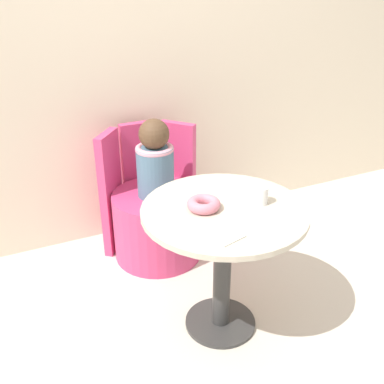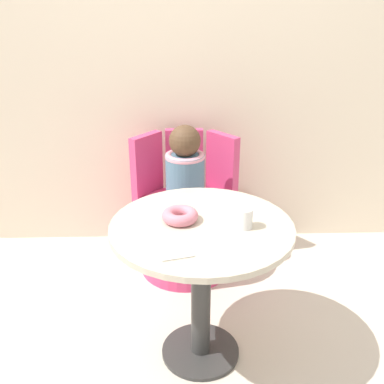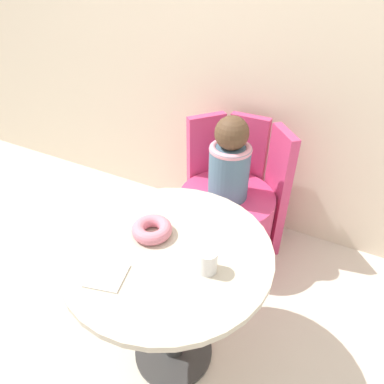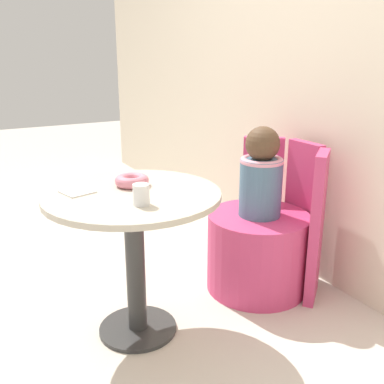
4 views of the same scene
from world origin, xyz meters
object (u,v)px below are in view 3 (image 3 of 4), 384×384
at_px(round_table, 170,277).
at_px(cup, 207,261).
at_px(child_figure, 230,161).
at_px(donut, 152,229).
at_px(tub_chair, 225,224).

bearing_deg(round_table, cup, -9.95).
bearing_deg(child_figure, donut, -92.61).
xyz_separation_m(round_table, child_figure, (-0.05, 0.71, 0.12)).
height_order(tub_chair, cup, cup).
height_order(round_table, cup, cup).
bearing_deg(tub_chair, round_table, -85.58).
relative_size(tub_chair, child_figure, 1.16).
bearing_deg(round_table, tub_chair, 94.42).
height_order(tub_chair, child_figure, child_figure).
relative_size(round_table, child_figure, 1.62).
xyz_separation_m(round_table, tub_chair, (-0.05, 0.71, -0.30)).
distance_m(tub_chair, child_figure, 0.42).
bearing_deg(donut, child_figure, 87.39).
distance_m(round_table, child_figure, 0.72).
bearing_deg(cup, child_figure, 106.62).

